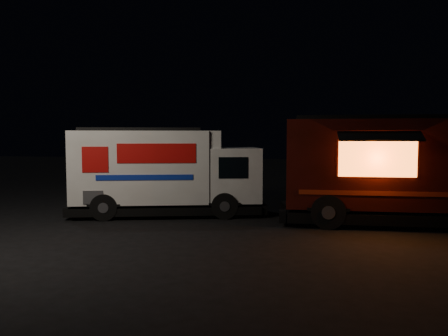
# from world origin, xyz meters

# --- Properties ---
(ground) EXTENTS (80.00, 80.00, 0.00)m
(ground) POSITION_xyz_m (0.00, 0.00, 0.00)
(ground) COLOR black
(ground) RESTS_ON ground
(white_truck) EXTENTS (6.55, 3.79, 2.81)m
(white_truck) POSITION_xyz_m (-0.95, 2.30, 1.41)
(white_truck) COLOR white
(white_truck) RESTS_ON ground
(red_truck) EXTENTS (6.85, 2.88, 3.12)m
(red_truck) POSITION_xyz_m (6.04, 2.28, 1.56)
(red_truck) COLOR #380C0A
(red_truck) RESTS_ON ground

